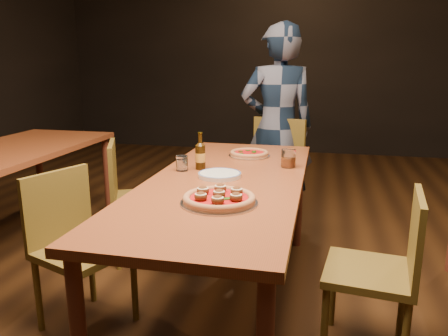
% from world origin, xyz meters
% --- Properties ---
extents(ground, '(9.00, 9.00, 0.00)m').
position_xyz_m(ground, '(0.00, 0.00, 0.00)').
color(ground, black).
extents(table_main, '(0.80, 2.00, 0.75)m').
position_xyz_m(table_main, '(0.00, 0.00, 0.68)').
color(table_main, brown).
rests_on(table_main, ground).
extents(chair_main_nw, '(0.51, 0.51, 0.85)m').
position_xyz_m(chair_main_nw, '(-0.66, -0.34, 0.43)').
color(chair_main_nw, brown).
rests_on(chair_main_nw, ground).
extents(chair_main_sw, '(0.53, 0.53, 0.87)m').
position_xyz_m(chair_main_sw, '(-0.71, 0.51, 0.43)').
color(chair_main_sw, brown).
rests_on(chair_main_sw, ground).
extents(chair_main_e, '(0.44, 0.44, 0.84)m').
position_xyz_m(chair_main_e, '(0.73, -0.25, 0.42)').
color(chair_main_e, brown).
rests_on(chair_main_e, ground).
extents(chair_end, '(0.55, 0.55, 0.95)m').
position_xyz_m(chair_end, '(0.08, 1.14, 0.48)').
color(chair_end, brown).
rests_on(chair_end, ground).
extents(pizza_meatball, '(0.34, 0.34, 0.06)m').
position_xyz_m(pizza_meatball, '(0.06, -0.41, 0.77)').
color(pizza_meatball, '#B7B7BF').
rests_on(pizza_meatball, table_main).
extents(pizza_margherita, '(0.27, 0.27, 0.04)m').
position_xyz_m(pizza_margherita, '(0.03, 0.59, 0.77)').
color(pizza_margherita, '#B7B7BF').
rests_on(pizza_margherita, table_main).
extents(plate_stack, '(0.23, 0.23, 0.02)m').
position_xyz_m(plate_stack, '(-0.04, 0.03, 0.76)').
color(plate_stack, white).
rests_on(plate_stack, table_main).
extents(beer_bottle, '(0.06, 0.06, 0.21)m').
position_xyz_m(beer_bottle, '(-0.19, 0.17, 0.83)').
color(beer_bottle, black).
rests_on(beer_bottle, table_main).
extents(water_glass, '(0.07, 0.07, 0.09)m').
position_xyz_m(water_glass, '(-0.28, 0.11, 0.79)').
color(water_glass, white).
rests_on(water_glass, table_main).
extents(amber_glass, '(0.09, 0.09, 0.11)m').
position_xyz_m(amber_glass, '(0.30, 0.33, 0.80)').
color(amber_glass, '#953E10').
rests_on(amber_glass, table_main).
extents(diner, '(0.69, 0.55, 1.66)m').
position_xyz_m(diner, '(0.13, 1.36, 0.83)').
color(diner, black).
rests_on(diner, ground).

